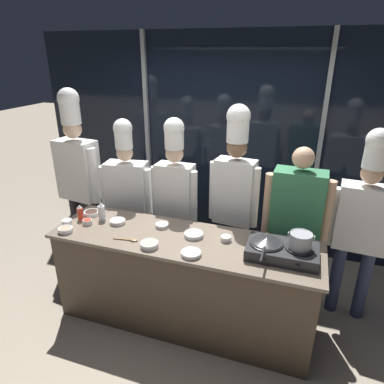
# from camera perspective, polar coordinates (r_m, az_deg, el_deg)

# --- Properties ---
(ground_plane) EXTENTS (24.00, 24.00, 0.00)m
(ground_plane) POSITION_cam_1_polar(r_m,az_deg,el_deg) (3.62, -1.36, -20.37)
(ground_plane) COLOR gray
(window_wall_back) EXTENTS (5.12, 0.09, 2.70)m
(window_wall_back) POSITION_cam_1_polar(r_m,az_deg,el_deg) (4.38, 5.94, 7.66)
(window_wall_back) COLOR black
(window_wall_back) RESTS_ON ground_plane
(demo_counter) EXTENTS (2.43, 0.69, 0.92)m
(demo_counter) POSITION_cam_1_polar(r_m,az_deg,el_deg) (3.33, -1.43, -14.56)
(demo_counter) COLOR #4C3D2D
(demo_counter) RESTS_ON ground_plane
(portable_stove) EXTENTS (0.56, 0.35, 0.11)m
(portable_stove) POSITION_cam_1_polar(r_m,az_deg,el_deg) (2.89, 14.78, -9.51)
(portable_stove) COLOR #28282B
(portable_stove) RESTS_ON demo_counter
(frying_pan) EXTENTS (0.28, 0.48, 0.04)m
(frying_pan) POSITION_cam_1_polar(r_m,az_deg,el_deg) (2.85, 12.31, -7.91)
(frying_pan) COLOR #232326
(frying_pan) RESTS_ON portable_stove
(stock_pot) EXTENTS (0.20, 0.18, 0.13)m
(stock_pot) POSITION_cam_1_polar(r_m,az_deg,el_deg) (2.83, 17.66, -7.68)
(stock_pot) COLOR #93969B
(stock_pot) RESTS_ON portable_stove
(squeeze_bottle_clear) EXTENTS (0.07, 0.07, 0.19)m
(squeeze_bottle_clear) POSITION_cam_1_polar(r_m,az_deg,el_deg) (3.47, -14.83, -3.15)
(squeeze_bottle_clear) COLOR white
(squeeze_bottle_clear) RESTS_ON demo_counter
(squeeze_bottle_chili) EXTENTS (0.06, 0.06, 0.16)m
(squeeze_bottle_chili) POSITION_cam_1_polar(r_m,az_deg,el_deg) (3.53, -18.15, -3.30)
(squeeze_bottle_chili) COLOR red
(squeeze_bottle_chili) RESTS_ON demo_counter
(prep_bowl_garlic) EXTENTS (0.17, 0.17, 0.04)m
(prep_bowl_garlic) POSITION_cam_1_polar(r_m,az_deg,el_deg) (2.83, -0.15, -10.15)
(prep_bowl_garlic) COLOR white
(prep_bowl_garlic) RESTS_ON demo_counter
(prep_bowl_soy_glaze) EXTENTS (0.15, 0.15, 0.04)m
(prep_bowl_soy_glaze) POSITION_cam_1_polar(r_m,az_deg,el_deg) (3.63, -16.41, -3.31)
(prep_bowl_soy_glaze) COLOR white
(prep_bowl_soy_glaze) RESTS_ON demo_counter
(prep_bowl_bean_sprouts) EXTENTS (0.13, 0.13, 0.04)m
(prep_bowl_bean_sprouts) POSITION_cam_1_polar(r_m,az_deg,el_deg) (3.26, -5.02, -5.51)
(prep_bowl_bean_sprouts) COLOR white
(prep_bowl_bean_sprouts) RESTS_ON demo_counter
(prep_bowl_chicken) EXTENTS (0.10, 0.10, 0.05)m
(prep_bowl_chicken) POSITION_cam_1_polar(r_m,az_deg,el_deg) (3.04, 5.67, -7.66)
(prep_bowl_chicken) COLOR white
(prep_bowl_chicken) RESTS_ON demo_counter
(prep_bowl_chili_flakes) EXTENTS (0.09, 0.09, 0.05)m
(prep_bowl_chili_flakes) POSITION_cam_1_polar(r_m,az_deg,el_deg) (3.45, -17.04, -4.73)
(prep_bowl_chili_flakes) COLOR white
(prep_bowl_chili_flakes) RESTS_ON demo_counter
(prep_bowl_rice) EXTENTS (0.15, 0.15, 0.04)m
(prep_bowl_rice) POSITION_cam_1_polar(r_m,az_deg,el_deg) (3.39, -12.30, -4.79)
(prep_bowl_rice) COLOR white
(prep_bowl_rice) RESTS_ON demo_counter
(prep_bowl_mushrooms) EXTENTS (0.13, 0.13, 0.04)m
(prep_bowl_mushrooms) POSITION_cam_1_polar(r_m,az_deg,el_deg) (3.37, -20.34, -5.88)
(prep_bowl_mushrooms) COLOR white
(prep_bowl_mushrooms) RESTS_ON demo_counter
(prep_bowl_noodles) EXTENTS (0.17, 0.17, 0.04)m
(prep_bowl_noodles) POSITION_cam_1_polar(r_m,az_deg,el_deg) (3.09, 0.29, -7.06)
(prep_bowl_noodles) COLOR white
(prep_bowl_noodles) RESTS_ON demo_counter
(prep_bowl_onion) EXTENTS (0.10, 0.10, 0.06)m
(prep_bowl_onion) POSITION_cam_1_polar(r_m,az_deg,el_deg) (3.48, -20.14, -4.75)
(prep_bowl_onion) COLOR white
(prep_bowl_onion) RESTS_ON demo_counter
(prep_bowl_ginger) EXTENTS (0.15, 0.15, 0.05)m
(prep_bowl_ginger) POSITION_cam_1_polar(r_m,az_deg,el_deg) (2.96, -7.13, -8.65)
(prep_bowl_ginger) COLOR white
(prep_bowl_ginger) RESTS_ON demo_counter
(serving_spoon_slotted) EXTENTS (0.23, 0.06, 0.02)m
(serving_spoon_slotted) POSITION_cam_1_polar(r_m,az_deg,el_deg) (3.09, -10.28, -7.85)
(serving_spoon_slotted) COLOR olive
(serving_spoon_slotted) RESTS_ON demo_counter
(chef_head) EXTENTS (0.62, 0.30, 2.11)m
(chef_head) POSITION_cam_1_polar(r_m,az_deg,el_deg) (4.13, -18.54, 3.65)
(chef_head) COLOR #232326
(chef_head) RESTS_ON ground_plane
(chef_sous) EXTENTS (0.59, 0.30, 1.82)m
(chef_sous) POSITION_cam_1_polar(r_m,az_deg,el_deg) (3.88, -10.71, 0.33)
(chef_sous) COLOR #232326
(chef_sous) RESTS_ON ground_plane
(chef_line) EXTENTS (0.51, 0.21, 1.87)m
(chef_line) POSITION_cam_1_polar(r_m,az_deg,el_deg) (3.60, -2.83, 0.24)
(chef_line) COLOR #232326
(chef_line) RESTS_ON ground_plane
(chef_pastry) EXTENTS (0.51, 0.25, 2.02)m
(chef_pastry) POSITION_cam_1_polar(r_m,az_deg,el_deg) (3.42, 7.14, 0.79)
(chef_pastry) COLOR #2D3856
(chef_pastry) RESTS_ON ground_plane
(person_guest) EXTENTS (0.61, 0.26, 1.70)m
(person_guest) POSITION_cam_1_polar(r_m,az_deg,el_deg) (3.35, 16.90, -4.02)
(person_guest) COLOR #4C4C51
(person_guest) RESTS_ON ground_plane
(chef_apprentice) EXTENTS (0.58, 0.26, 1.88)m
(chef_apprentice) POSITION_cam_1_polar(r_m,az_deg,el_deg) (3.45, 26.54, -3.89)
(chef_apprentice) COLOR #2D3856
(chef_apprentice) RESTS_ON ground_plane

